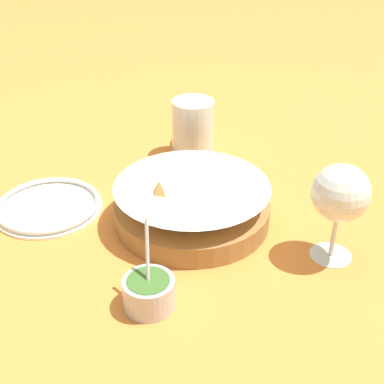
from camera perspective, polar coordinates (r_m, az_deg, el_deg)
The scene contains 6 objects.
ground_plane at distance 0.92m, azimuth -1.65°, elevation -1.84°, with size 4.00×4.00×0.00m, color orange.
food_basket at distance 0.87m, azimuth -0.00°, elevation -1.48°, with size 0.25×0.25×0.09m.
sauce_cup at distance 0.72m, azimuth -4.63°, elevation -10.53°, with size 0.08×0.07×0.12m.
wine_glass at distance 0.78m, azimuth 15.55°, elevation -0.37°, with size 0.08×0.08×0.15m.
beer_mug at distance 1.07m, azimuth 0.10°, elevation 6.65°, with size 0.13×0.08×0.12m.
side_plate at distance 0.94m, azimuth -15.07°, elevation -1.42°, with size 0.18×0.18×0.01m.
Camera 1 is at (-0.77, 0.02, 0.50)m, focal length 50.00 mm.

